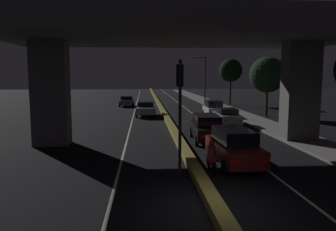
% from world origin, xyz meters
% --- Properties ---
extents(ground_plane, '(200.00, 200.00, 0.00)m').
position_xyz_m(ground_plane, '(0.00, 0.00, 0.00)').
color(ground_plane, black).
extents(lane_line_left_inner, '(0.12, 126.00, 0.00)m').
position_xyz_m(lane_line_left_inner, '(-3.36, 35.00, 0.00)').
color(lane_line_left_inner, beige).
rests_on(lane_line_left_inner, ground_plane).
extents(lane_line_right_inner, '(0.12, 126.00, 0.00)m').
position_xyz_m(lane_line_right_inner, '(3.36, 35.00, 0.00)').
color(lane_line_right_inner, beige).
rests_on(lane_line_right_inner, ground_plane).
extents(median_divider, '(0.51, 126.00, 0.36)m').
position_xyz_m(median_divider, '(0.00, 35.00, 0.18)').
color(median_divider, olive).
rests_on(median_divider, ground_plane).
extents(sidewalk_right, '(2.97, 126.00, 0.14)m').
position_xyz_m(sidewalk_right, '(8.25, 28.00, 0.07)').
color(sidewalk_right, slate).
rests_on(sidewalk_right, ground_plane).
extents(elevated_overpass, '(22.05, 9.58, 8.77)m').
position_xyz_m(elevated_overpass, '(0.00, 10.69, 6.74)').
color(elevated_overpass, '#5B5956').
rests_on(elevated_overpass, ground_plane).
extents(traffic_light_left_of_median, '(0.30, 0.49, 4.94)m').
position_xyz_m(traffic_light_left_of_median, '(-0.65, 4.21, 3.37)').
color(traffic_light_left_of_median, black).
rests_on(traffic_light_left_of_median, ground_plane).
extents(street_lamp, '(2.30, 0.32, 7.20)m').
position_xyz_m(street_lamp, '(6.75, 39.40, 4.31)').
color(street_lamp, '#2D2D30').
rests_on(street_lamp, ground_plane).
extents(car_dark_red_lead, '(2.02, 4.52, 1.76)m').
position_xyz_m(car_dark_red_lead, '(2.04, 5.14, 0.91)').
color(car_dark_red_lead, '#591414').
rests_on(car_dark_red_lead, ground_plane).
extents(car_black_second, '(2.02, 4.74, 1.73)m').
position_xyz_m(car_black_second, '(1.87, 11.09, 0.90)').
color(car_black_second, black).
rests_on(car_black_second, ground_plane).
extents(car_silver_third, '(1.91, 4.20, 1.48)m').
position_xyz_m(car_silver_third, '(4.99, 17.99, 0.76)').
color(car_silver_third, gray).
rests_on(car_silver_third, ground_plane).
extents(car_white_fourth, '(1.95, 4.06, 1.72)m').
position_xyz_m(car_white_fourth, '(5.14, 24.13, 0.88)').
color(car_white_fourth, silver).
rests_on(car_white_fourth, ground_plane).
extents(car_silver_lead_oncoming, '(2.15, 4.16, 1.51)m').
position_xyz_m(car_silver_lead_oncoming, '(-2.02, 25.11, 0.77)').
color(car_silver_lead_oncoming, gray).
rests_on(car_silver_lead_oncoming, ground_plane).
extents(car_grey_second_oncoming, '(2.03, 3.99, 1.42)m').
position_xyz_m(car_grey_second_oncoming, '(-4.67, 37.10, 0.75)').
color(car_grey_second_oncoming, '#515459').
rests_on(car_grey_second_oncoming, ground_plane).
extents(motorcycle_red_filtering_near, '(0.33, 1.77, 1.42)m').
position_xyz_m(motorcycle_red_filtering_near, '(0.77, 4.19, 0.61)').
color(motorcycle_red_filtering_near, black).
rests_on(motorcycle_red_filtering_near, ground_plane).
extents(roadside_tree_kerbside_mid, '(3.78, 3.78, 6.29)m').
position_xyz_m(roadside_tree_kerbside_mid, '(10.83, 24.00, 4.39)').
color(roadside_tree_kerbside_mid, '#38281C').
rests_on(roadside_tree_kerbside_mid, ground_plane).
extents(roadside_tree_kerbside_far, '(3.46, 3.46, 6.88)m').
position_xyz_m(roadside_tree_kerbside_far, '(10.85, 38.89, 5.12)').
color(roadside_tree_kerbside_far, '#38281C').
rests_on(roadside_tree_kerbside_far, ground_plane).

